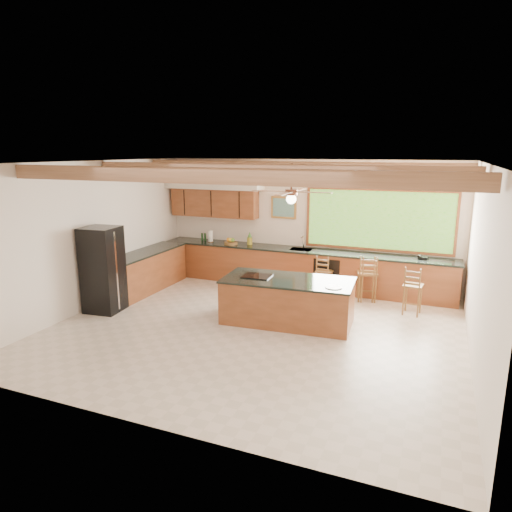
% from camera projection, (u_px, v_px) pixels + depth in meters
% --- Properties ---
extents(ground, '(7.20, 7.20, 0.00)m').
position_uv_depth(ground, '(255.00, 330.00, 8.35)').
color(ground, beige).
rests_on(ground, ground).
extents(room_shell, '(7.27, 6.54, 3.02)m').
position_uv_depth(room_shell, '(259.00, 205.00, 8.49)').
color(room_shell, silver).
rests_on(room_shell, ground).
extents(counter_run, '(7.12, 3.10, 1.24)m').
position_uv_depth(counter_run, '(263.00, 268.00, 10.82)').
color(counter_run, brown).
rests_on(counter_run, ground).
extents(island, '(2.50, 1.31, 0.87)m').
position_uv_depth(island, '(288.00, 301.00, 8.63)').
color(island, brown).
rests_on(island, ground).
extents(refrigerator, '(0.74, 0.72, 1.73)m').
position_uv_depth(refrigerator, '(103.00, 270.00, 9.16)').
color(refrigerator, black).
rests_on(refrigerator, ground).
extents(bar_stool_a, '(0.45, 0.45, 1.02)m').
position_uv_depth(bar_stool_a, '(368.00, 275.00, 9.77)').
color(bar_stool_a, brown).
rests_on(bar_stool_a, ground).
extents(bar_stool_b, '(0.37, 0.37, 0.94)m').
position_uv_depth(bar_stool_b, '(324.00, 272.00, 10.14)').
color(bar_stool_b, brown).
rests_on(bar_stool_b, ground).
extents(bar_stool_c, '(0.45, 0.45, 1.03)m').
position_uv_depth(bar_stool_c, '(366.00, 274.00, 9.78)').
color(bar_stool_c, brown).
rests_on(bar_stool_c, ground).
extents(bar_stool_d, '(0.39, 0.39, 0.99)m').
position_uv_depth(bar_stool_d, '(413.00, 287.00, 8.95)').
color(bar_stool_d, brown).
rests_on(bar_stool_d, ground).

